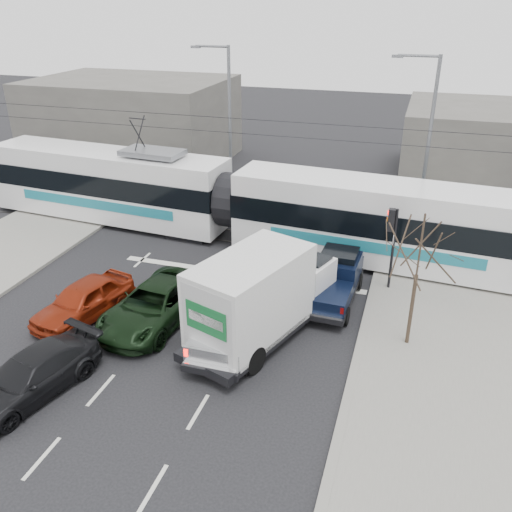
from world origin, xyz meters
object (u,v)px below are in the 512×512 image
(bare_tree, at_px, (420,252))
(dark_car, at_px, (31,375))
(green_car, at_px, (155,304))
(red_car, at_px, (83,300))
(box_truck, at_px, (261,297))
(tram, at_px, (231,201))
(navy_pickup, at_px, (336,279))
(traffic_signal, at_px, (392,232))
(street_lamp_near, at_px, (426,135))
(street_lamp_far, at_px, (227,114))
(silver_pickup, at_px, (241,310))

(bare_tree, bearing_deg, dark_car, -150.97)
(green_car, xyz_separation_m, red_car, (-2.83, -0.56, -0.01))
(box_truck, height_order, dark_car, box_truck)
(tram, height_order, dark_car, tram)
(navy_pickup, bearing_deg, box_truck, -118.70)
(traffic_signal, xyz_separation_m, street_lamp_near, (0.84, 7.50, 2.37))
(bare_tree, distance_m, navy_pickup, 4.91)
(street_lamp_far, height_order, tram, street_lamp_far)
(navy_pickup, xyz_separation_m, red_car, (-9.19, -4.35, -0.21))
(navy_pickup, height_order, green_car, navy_pickup)
(street_lamp_far, relative_size, green_car, 1.63)
(silver_pickup, xyz_separation_m, box_truck, (0.76, 0.06, 0.68))
(street_lamp_near, height_order, dark_car, street_lamp_near)
(dark_car, bearing_deg, bare_tree, 43.91)
(box_truck, relative_size, red_car, 1.65)
(navy_pickup, bearing_deg, silver_pickup, -126.36)
(street_lamp_near, xyz_separation_m, silver_pickup, (-5.71, -12.60, -4.07))
(bare_tree, bearing_deg, silver_pickup, -169.62)
(street_lamp_near, bearing_deg, red_car, -132.06)
(traffic_signal, height_order, tram, tram)
(box_truck, bearing_deg, traffic_signal, 70.03)
(tram, distance_m, box_truck, 9.17)
(silver_pickup, height_order, red_car, silver_pickup)
(green_car, height_order, red_car, green_car)
(street_lamp_near, height_order, box_truck, street_lamp_near)
(bare_tree, height_order, tram, tram)
(bare_tree, xyz_separation_m, box_truck, (-5.23, -1.03, -2.07))
(traffic_signal, bearing_deg, navy_pickup, -143.74)
(box_truck, distance_m, red_car, 7.15)
(silver_pickup, bearing_deg, street_lamp_far, 111.71)
(box_truck, height_order, red_car, box_truck)
(tram, bearing_deg, street_lamp_near, 30.12)
(silver_pickup, height_order, dark_car, silver_pickup)
(box_truck, bearing_deg, street_lamp_far, 133.51)
(street_lamp_near, distance_m, dark_car, 21.33)
(street_lamp_far, height_order, silver_pickup, street_lamp_far)
(silver_pickup, relative_size, green_car, 1.05)
(silver_pickup, bearing_deg, navy_pickup, 51.61)
(bare_tree, height_order, red_car, bare_tree)
(traffic_signal, height_order, green_car, traffic_signal)
(tram, relative_size, navy_pickup, 6.11)
(traffic_signal, height_order, dark_car, traffic_signal)
(street_lamp_near, relative_size, silver_pickup, 1.56)
(street_lamp_near, height_order, silver_pickup, street_lamp_near)
(tram, xyz_separation_m, box_truck, (4.09, -8.20, -0.36))
(green_car, bearing_deg, street_lamp_near, 60.77)
(bare_tree, relative_size, tram, 0.17)
(red_car, bearing_deg, street_lamp_far, 101.10)
(street_lamp_far, bearing_deg, street_lamp_near, -9.87)
(bare_tree, bearing_deg, navy_pickup, 140.43)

